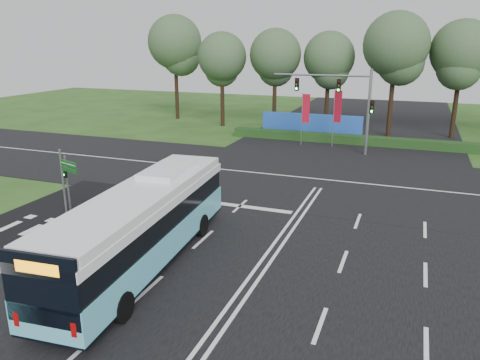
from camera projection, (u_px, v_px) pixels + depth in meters
name	position (u px, v px, depth m)	size (l,w,h in m)	color
ground	(269.00, 251.00, 21.13)	(120.00, 120.00, 0.00)	#234918
road_main	(269.00, 250.00, 21.13)	(20.00, 120.00, 0.04)	black
road_cross	(321.00, 180.00, 31.89)	(120.00, 14.00, 0.05)	black
bike_path	(5.00, 236.00, 22.64)	(5.00, 18.00, 0.06)	black
kerb_strip	(44.00, 243.00, 21.83)	(0.25, 18.00, 0.12)	gray
city_bus	(143.00, 225.00, 19.27)	(3.60, 12.73, 3.61)	#5BBFD4
pedestrian_signal	(67.00, 182.00, 25.57)	(0.30, 0.41, 3.15)	gray
street_sign	(66.00, 176.00, 24.26)	(1.40, 0.54, 3.74)	gray
banner_flag_left	(305.00, 112.00, 41.42)	(0.70, 0.13, 4.74)	gray
banner_flag_mid	(337.00, 110.00, 40.58)	(0.71, 0.34, 5.14)	gray
traffic_light_gantry	(347.00, 98.00, 38.12)	(8.41, 0.28, 7.00)	gray
hedge	(348.00, 139.00, 43.00)	(22.00, 1.20, 0.80)	#173714
blue_hoarding	(311.00, 125.00, 46.39)	(10.00, 0.30, 2.20)	blue
eucalyptus_row	(380.00, 47.00, 45.59)	(48.78, 8.89, 12.80)	black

